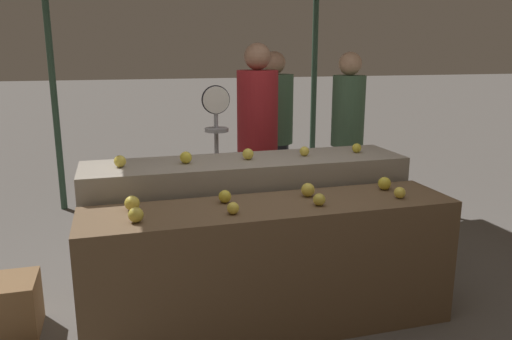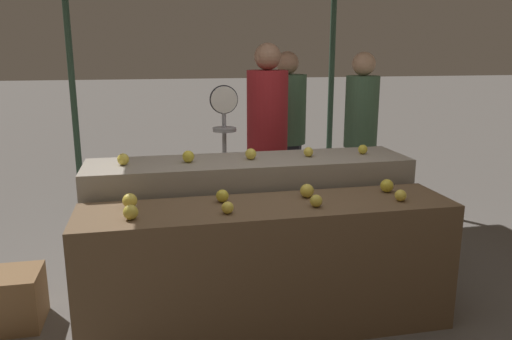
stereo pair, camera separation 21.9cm
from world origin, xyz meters
name	(u,v)px [view 1 (the left image)]	position (x,y,z in m)	size (l,w,h in m)	color
ground_plane	(271,326)	(0.00, 0.00, 0.00)	(60.00, 60.00, 0.00)	#66605B
display_counter_front	(272,267)	(0.00, 0.00, 0.42)	(2.32, 0.55, 0.83)	brown
display_counter_back	(247,224)	(0.00, 0.60, 0.49)	(2.32, 0.55, 0.99)	gray
apple_front_0	(136,215)	(-0.82, -0.11, 0.87)	(0.09, 0.09, 0.09)	gold
apple_front_1	(233,208)	(-0.27, -0.11, 0.87)	(0.07, 0.07, 0.07)	yellow
apple_front_2	(319,200)	(0.27, -0.10, 0.87)	(0.08, 0.08, 0.08)	gold
apple_front_3	(400,193)	(0.82, -0.10, 0.87)	(0.07, 0.07, 0.07)	yellow
apple_front_4	(132,203)	(-0.83, 0.11, 0.87)	(0.09, 0.09, 0.09)	yellow
apple_front_5	(225,197)	(-0.27, 0.12, 0.87)	(0.08, 0.08, 0.08)	gold
apple_front_6	(308,190)	(0.27, 0.10, 0.87)	(0.09, 0.09, 0.09)	yellow
apple_front_7	(384,183)	(0.83, 0.11, 0.87)	(0.09, 0.09, 0.09)	gold
apple_back_0	(120,161)	(-0.88, 0.60, 1.03)	(0.08, 0.08, 0.08)	yellow
apple_back_1	(186,158)	(-0.44, 0.59, 1.03)	(0.08, 0.08, 0.08)	gold
apple_back_2	(248,154)	(0.01, 0.60, 1.03)	(0.08, 0.08, 0.08)	yellow
apple_back_3	(304,151)	(0.44, 0.60, 1.02)	(0.07, 0.07, 0.07)	yellow
apple_back_4	(357,148)	(0.87, 0.61, 1.02)	(0.07, 0.07, 0.07)	gold
produce_scale	(217,136)	(-0.08, 1.31, 1.05)	(0.24, 0.20, 1.47)	#99999E
person_vendor_at_scale	(257,129)	(0.36, 1.56, 1.05)	(0.44, 0.44, 1.82)	#2D2D38
person_customer_left	(274,125)	(0.69, 2.11, 1.00)	(0.53, 0.53, 1.75)	#2D2D38
person_customer_right	(348,125)	(1.37, 1.77, 1.02)	(0.41, 0.41, 1.74)	#2D2D38
wooden_crate_side	(8,307)	(-1.62, 0.37, 0.18)	(0.36, 0.36, 0.36)	olive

